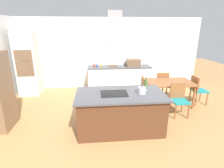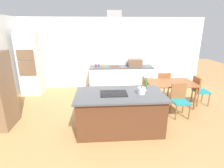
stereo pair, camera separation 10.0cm
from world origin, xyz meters
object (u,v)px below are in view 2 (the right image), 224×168
(wall_oven_stack, at_px, (30,64))
(chair_facing_island, at_px, (180,98))
(chair_at_right_end, at_px, (199,89))
(cooktop, at_px, (114,93))
(tea_kettle, at_px, (142,91))
(coffee_mug_blue, at_px, (99,66))
(coffee_mug_yellow, at_px, (103,65))
(countertop_microwave, at_px, (135,63))
(cutting_board, at_px, (115,66))
(olive_oil_bottle, at_px, (146,84))
(chair_facing_back_wall, at_px, (163,83))
(coffee_mug_red, at_px, (96,65))
(dining_table, at_px, (171,85))
(chair_at_left_end, at_px, (141,90))
(range_hood, at_px, (114,39))

(wall_oven_stack, distance_m, chair_facing_island, 5.07)
(wall_oven_stack, xyz_separation_m, chair_at_right_end, (5.51, -1.41, -0.59))
(cooktop, relative_size, tea_kettle, 2.57)
(coffee_mug_blue, distance_m, coffee_mug_yellow, 0.17)
(countertop_microwave, xyz_separation_m, cutting_board, (-0.78, 0.05, -0.13))
(olive_oil_bottle, xyz_separation_m, coffee_mug_yellow, (-1.01, 2.59, -0.06))
(tea_kettle, relative_size, coffee_mug_blue, 2.59)
(countertop_microwave, bearing_deg, chair_facing_back_wall, -51.08)
(tea_kettle, bearing_deg, coffee_mug_red, 109.74)
(wall_oven_stack, distance_m, dining_table, 4.82)
(dining_table, distance_m, chair_at_left_end, 0.93)
(cooktop, distance_m, range_hood, 1.20)
(chair_facing_island, relative_size, chair_at_right_end, 1.00)
(cooktop, height_order, chair_facing_island, cooktop)
(chair_at_right_end, distance_m, chair_facing_back_wall, 1.13)
(chair_facing_island, bearing_deg, coffee_mug_yellow, 130.31)
(coffee_mug_yellow, distance_m, dining_table, 2.66)
(cutting_board, bearing_deg, chair_at_right_end, -34.28)
(coffee_mug_blue, distance_m, chair_facing_back_wall, 2.43)
(countertop_microwave, distance_m, chair_facing_island, 2.49)
(tea_kettle, xyz_separation_m, chair_facing_back_wall, (1.21, 1.95, -0.46))
(chair_facing_island, bearing_deg, chair_at_right_end, 36.01)
(tea_kettle, relative_size, range_hood, 0.26)
(countertop_microwave, bearing_deg, cutting_board, 176.32)
(cooktop, xyz_separation_m, tea_kettle, (0.62, -0.05, 0.07))
(olive_oil_bottle, relative_size, chair_facing_island, 0.28)
(countertop_microwave, xyz_separation_m, coffee_mug_yellow, (-1.23, 0.07, -0.09))
(olive_oil_bottle, xyz_separation_m, range_hood, (-0.83, -0.36, 1.10))
(olive_oil_bottle, bearing_deg, chair_facing_island, 11.85)
(olive_oil_bottle, distance_m, chair_at_left_end, 1.01)
(chair_at_right_end, relative_size, chair_at_left_end, 1.00)
(tea_kettle, bearing_deg, coffee_mug_blue, 108.12)
(coffee_mug_yellow, distance_m, chair_facing_back_wall, 2.32)
(coffee_mug_red, bearing_deg, cutting_board, -1.23)
(tea_kettle, xyz_separation_m, cutting_board, (-0.35, 2.98, -0.06))
(cutting_board, relative_size, chair_at_left_end, 0.38)
(range_hood, bearing_deg, coffee_mug_red, 98.73)
(cutting_board, height_order, range_hood, range_hood)
(olive_oil_bottle, distance_m, countertop_microwave, 2.53)
(dining_table, bearing_deg, range_hood, -145.99)
(coffee_mug_yellow, height_order, chair_facing_island, coffee_mug_yellow)
(range_hood, bearing_deg, chair_at_left_end, 53.37)
(wall_oven_stack, bearing_deg, chair_facing_island, -24.29)
(chair_at_right_end, bearing_deg, coffee_mug_red, 151.96)
(countertop_microwave, xyz_separation_m, dining_table, (0.79, -1.64, -0.37))
(coffee_mug_yellow, xyz_separation_m, cutting_board, (0.45, -0.02, -0.04))
(chair_facing_back_wall, height_order, chair_at_left_end, same)
(dining_table, relative_size, chair_facing_island, 1.57)
(coffee_mug_yellow, bearing_deg, range_hood, -86.47)
(cooktop, xyz_separation_m, wall_oven_stack, (-2.76, 2.65, 0.20))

